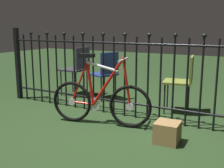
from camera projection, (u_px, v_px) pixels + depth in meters
ground_plane at (115, 130)px, 3.60m from camera, size 20.00×20.00×0.00m
iron_fence at (129, 73)px, 3.99m from camera, size 4.65×0.07×1.26m
bicycle at (100, 100)px, 3.73m from camera, size 1.36×0.42×0.95m
chair_navy at (106, 71)px, 4.99m from camera, size 0.53×0.52×0.85m
chair_olive at (183, 78)px, 4.21m from camera, size 0.48×0.47×0.86m
chair_charcoal at (77, 66)px, 5.27m from camera, size 0.45×0.44×0.91m
display_crate at (167, 132)px, 3.18m from camera, size 0.28×0.28×0.24m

